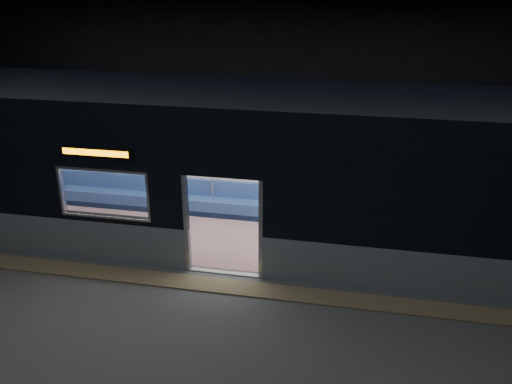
% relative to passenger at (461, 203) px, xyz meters
% --- Properties ---
extents(station_floor, '(24.00, 14.00, 0.01)m').
position_rel_passenger_xyz_m(station_floor, '(-4.73, -3.55, -0.85)').
color(station_floor, '#47494C').
rests_on(station_floor, ground).
extents(station_envelope, '(24.00, 14.00, 5.00)m').
position_rel_passenger_xyz_m(station_envelope, '(-4.73, -3.55, 2.82)').
color(station_envelope, black).
rests_on(station_envelope, station_floor).
extents(tactile_strip, '(22.80, 0.50, 0.03)m').
position_rel_passenger_xyz_m(tactile_strip, '(-4.73, -3.00, -0.83)').
color(tactile_strip, '#8C7F59').
rests_on(tactile_strip, station_floor).
extents(metro_car, '(18.00, 3.04, 3.35)m').
position_rel_passenger_xyz_m(metro_car, '(-4.73, -1.00, 1.00)').
color(metro_car, gray).
rests_on(metro_car, station_floor).
extents(passenger, '(0.47, 0.78, 1.48)m').
position_rel_passenger_xyz_m(passenger, '(0.00, 0.00, 0.00)').
color(passenger, black).
rests_on(passenger, metro_car).
extents(handbag, '(0.38, 0.35, 0.16)m').
position_rel_passenger_xyz_m(handbag, '(-0.02, -0.25, -0.14)').
color(handbag, black).
rests_on(handbag, passenger).
extents(transit_map, '(0.90, 0.03, 0.58)m').
position_rel_passenger_xyz_m(transit_map, '(-3.72, 0.31, 0.60)').
color(transit_map, white).
rests_on(transit_map, metro_car).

